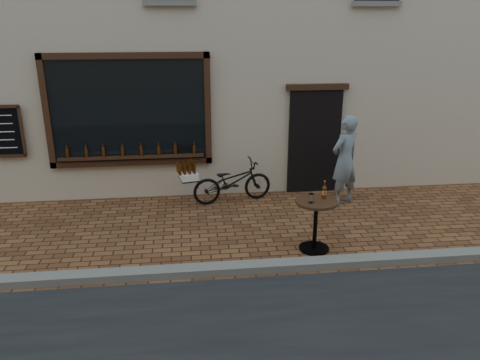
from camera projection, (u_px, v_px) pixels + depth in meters
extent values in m
plane|color=#542F1B|center=(246.00, 278.00, 6.81)|extent=(90.00, 90.00, 0.00)
cube|color=slate|center=(244.00, 268.00, 6.98)|extent=(90.00, 0.25, 0.12)
cube|color=black|center=(129.00, 111.00, 9.23)|extent=(3.00, 0.06, 2.00)
cube|color=black|center=(124.00, 56.00, 8.87)|extent=(3.24, 0.10, 0.12)
cube|color=black|center=(133.00, 162.00, 9.56)|extent=(3.24, 0.10, 0.12)
cube|color=black|center=(47.00, 113.00, 9.04)|extent=(0.12, 0.10, 2.24)
cube|color=black|center=(208.00, 109.00, 9.38)|extent=(0.12, 0.10, 2.24)
cube|color=black|center=(132.00, 157.00, 9.47)|extent=(2.90, 0.16, 0.05)
cube|color=black|center=(314.00, 142.00, 9.90)|extent=(1.10, 0.10, 2.20)
cube|color=black|center=(317.00, 87.00, 9.49)|extent=(1.30, 0.10, 0.12)
cube|color=black|center=(4.00, 131.00, 9.08)|extent=(0.62, 0.04, 0.92)
cylinder|color=#3D1C07|center=(68.00, 153.00, 9.30)|extent=(0.06, 0.06, 0.19)
cylinder|color=#3D1C07|center=(86.00, 153.00, 9.34)|extent=(0.06, 0.06, 0.19)
cylinder|color=#3D1C07|center=(104.00, 152.00, 9.38)|extent=(0.06, 0.06, 0.19)
cylinder|color=#3D1C07|center=(123.00, 152.00, 9.41)|extent=(0.06, 0.06, 0.19)
cylinder|color=#3D1C07|center=(141.00, 151.00, 9.45)|extent=(0.06, 0.06, 0.19)
cylinder|color=#3D1C07|center=(158.00, 150.00, 9.49)|extent=(0.06, 0.06, 0.19)
cylinder|color=#3D1C07|center=(176.00, 150.00, 9.53)|extent=(0.06, 0.06, 0.19)
cylinder|color=#3D1C07|center=(194.00, 149.00, 9.57)|extent=(0.06, 0.06, 0.19)
imported|color=black|center=(232.00, 182.00, 9.53)|extent=(1.72, 0.89, 0.86)
cube|color=black|center=(188.00, 179.00, 9.21)|extent=(0.41, 0.51, 0.03)
cube|color=white|center=(188.00, 175.00, 9.18)|extent=(0.41, 0.53, 0.13)
cylinder|color=#3D1C07|center=(195.00, 169.00, 9.00)|extent=(0.05, 0.05, 0.18)
cylinder|color=#3D1C07|center=(190.00, 170.00, 8.97)|extent=(0.05, 0.05, 0.18)
cylinder|color=#3D1C07|center=(185.00, 170.00, 8.94)|extent=(0.05, 0.05, 0.18)
cylinder|color=#3D1C07|center=(180.00, 171.00, 8.92)|extent=(0.05, 0.05, 0.18)
cylinder|color=#3D1C07|center=(193.00, 167.00, 9.10)|extent=(0.05, 0.05, 0.18)
cylinder|color=#3D1C07|center=(188.00, 168.00, 9.08)|extent=(0.05, 0.05, 0.18)
cylinder|color=#3D1C07|center=(184.00, 168.00, 9.05)|extent=(0.05, 0.05, 0.18)
cylinder|color=#3D1C07|center=(179.00, 169.00, 9.02)|extent=(0.05, 0.05, 0.18)
cylinder|color=#3D1C07|center=(192.00, 166.00, 9.21)|extent=(0.05, 0.05, 0.18)
cylinder|color=#3D1C07|center=(187.00, 166.00, 9.18)|extent=(0.05, 0.05, 0.18)
cylinder|color=#3D1C07|center=(182.00, 167.00, 9.15)|extent=(0.05, 0.05, 0.18)
cylinder|color=#3D1C07|center=(178.00, 167.00, 9.12)|extent=(0.05, 0.05, 0.18)
cylinder|color=#3D1C07|center=(191.00, 164.00, 9.31)|extent=(0.05, 0.05, 0.18)
cylinder|color=black|center=(314.00, 248.00, 7.66)|extent=(0.49, 0.49, 0.03)
cylinder|color=black|center=(315.00, 226.00, 7.53)|extent=(0.07, 0.07, 0.78)
cylinder|color=black|center=(317.00, 202.00, 7.39)|extent=(0.67, 0.67, 0.04)
cylinder|color=gold|center=(324.00, 192.00, 7.43)|extent=(0.07, 0.07, 0.07)
cylinder|color=white|center=(311.00, 198.00, 7.27)|extent=(0.09, 0.09, 0.15)
imported|color=gray|center=(345.00, 160.00, 9.30)|extent=(0.79, 0.71, 1.82)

